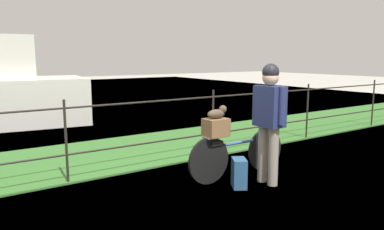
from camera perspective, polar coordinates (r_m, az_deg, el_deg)
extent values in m
plane|color=#B2ADA3|center=(4.53, 5.26, -14.12)|extent=(60.00, 60.00, 0.00)
cube|color=#38702D|center=(7.04, -10.99, -5.66)|extent=(27.00, 2.40, 0.03)
plane|color=slate|center=(14.01, -23.08, 0.98)|extent=(30.00, 30.00, 0.00)
cylinder|color=#28231E|center=(5.44, -18.80, -4.00)|extent=(0.04, 0.04, 1.20)
cylinder|color=#28231E|center=(6.58, 3.25, -1.33)|extent=(0.04, 0.04, 1.20)
cylinder|color=#28231E|center=(8.39, 17.32, 0.50)|extent=(0.04, 0.04, 1.20)
cylinder|color=#28231E|center=(10.51, 26.08, 1.63)|extent=(0.04, 0.04, 1.20)
cylinder|color=#28231E|center=(5.94, -6.67, -4.28)|extent=(18.00, 0.03, 0.03)
cylinder|color=#28231E|center=(5.82, -6.79, 2.03)|extent=(18.00, 0.03, 0.03)
cylinder|color=black|center=(5.92, 11.15, -5.25)|extent=(0.67, 0.05, 0.67)
cylinder|color=black|center=(5.22, 2.60, -7.03)|extent=(0.67, 0.05, 0.67)
cylinder|color=#3D569E|center=(5.51, 7.19, -4.25)|extent=(0.86, 0.04, 0.04)
cube|color=black|center=(5.23, 3.67, -4.34)|extent=(0.20, 0.09, 0.06)
cube|color=slate|center=(5.21, 3.68, -3.35)|extent=(0.36, 0.16, 0.02)
cube|color=brown|center=(5.19, 3.70, -1.92)|extent=(0.33, 0.25, 0.25)
ellipsoid|color=#4C3D2D|center=(5.15, 3.72, 0.16)|extent=(0.28, 0.14, 0.13)
sphere|color=#4C3D2D|center=(5.22, 4.76, 0.90)|extent=(0.11, 0.11, 0.11)
cylinder|color=gray|center=(5.39, 10.84, -5.84)|extent=(0.14, 0.14, 0.82)
cylinder|color=gray|center=(5.26, 12.40, -6.27)|extent=(0.14, 0.14, 0.82)
cube|color=navy|center=(5.19, 11.85, 1.33)|extent=(0.26, 0.40, 0.56)
cylinder|color=navy|center=(5.34, 10.16, 1.89)|extent=(0.10, 0.10, 0.50)
cylinder|color=navy|center=(5.04, 13.66, 1.36)|extent=(0.10, 0.10, 0.50)
sphere|color=tan|center=(5.16, 11.99, 5.63)|extent=(0.22, 0.22, 0.22)
sphere|color=black|center=(5.15, 12.02, 6.48)|extent=(0.23, 0.23, 0.23)
cube|color=#28517A|center=(5.16, 7.25, -8.85)|extent=(0.30, 0.33, 0.40)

